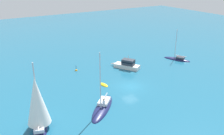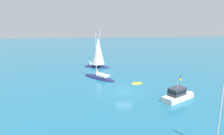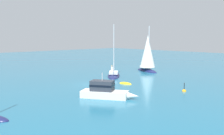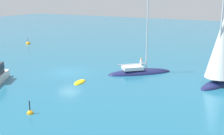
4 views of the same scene
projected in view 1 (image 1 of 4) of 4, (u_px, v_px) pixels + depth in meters
The scene contains 7 objects.
ground_plane at pixel (130, 86), 40.93m from camera, with size 160.00×160.00×0.00m, color #1E607F.
skiff at pixel (104, 85), 41.40m from camera, with size 2.16×1.16×0.48m.
yacht at pixel (38, 106), 28.79m from camera, with size 6.58×3.77×9.14m.
sloop at pixel (103, 108), 34.25m from camera, with size 6.90×6.95×9.28m.
motor_cruiser at pixel (127, 65), 48.56m from camera, with size 6.14×4.50×2.79m.
ketch at pixel (177, 59), 53.47m from camera, with size 6.02×4.08×7.27m.
mooring_buoy at pixel (76, 70), 47.53m from camera, with size 0.53×0.53×1.33m.
Camera 1 is at (29.81, -21.85, 18.16)m, focal length 38.16 mm.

